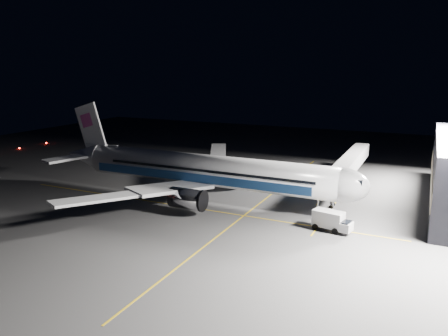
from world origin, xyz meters
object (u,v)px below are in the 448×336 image
Objects in this scene: baggage_tug at (213,166)px; safety_cone_c at (225,186)px; safety_cone_b at (225,180)px; airliner at (201,170)px; safety_cone_a at (253,181)px; service_truck at (332,220)px; jet_bridge at (348,165)px.

baggage_tug reaches higher than safety_cone_c.
airliner is at bearing -86.18° from safety_cone_b.
airliner reaches higher than safety_cone_b.
safety_cone_a is 0.93× the size of safety_cone_c.
safety_cone_c is (9.42, -13.45, -0.45)m from baggage_tug.
service_truck is at bearing -41.90° from baggage_tug.
jet_bridge reaches higher than service_truck.
safety_cone_c is (-24.20, 14.61, -1.23)m from service_truck.
baggage_tug is (-33.62, 28.06, -0.78)m from service_truck.
safety_cone_a is at bearing 17.88° from safety_cone_b.
safety_cone_a is at bearing 146.28° from service_truck.
safety_cone_a is at bearing -167.49° from jet_bridge.
safety_cone_c is (1.01, 8.11, -4.84)m from airliner.
service_truck reaches higher than safety_cone_b.
service_truck is 28.29m from safety_cone_c.
safety_cone_a is (4.79, 14.00, -4.86)m from airliner.
service_truck is 2.54× the size of baggage_tug.
safety_cone_a is (-20.41, 20.50, -1.25)m from service_truck.
jet_bridge is 19.21m from safety_cone_a.
jet_bridge is 24.97m from safety_cone_b.
airliner is 29.31m from jet_bridge.
jet_bridge is 53.62× the size of safety_cone_c.
safety_cone_b is at bearing -166.21° from jet_bridge.
baggage_tug is (-8.41, 21.57, -4.39)m from airliner.
airliner is 9.50m from safety_cone_c.
baggage_tug reaches higher than safety_cone_a.
service_truck is 43.80m from baggage_tug.
safety_cone_b is at bearing 114.06° from safety_cone_c.
safety_cone_b is 4.47m from safety_cone_c.
baggage_tug is 3.68× the size of safety_cone_c.
airliner is 1.79× the size of jet_bridge.
safety_cone_b is at bearing -162.12° from safety_cone_a.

